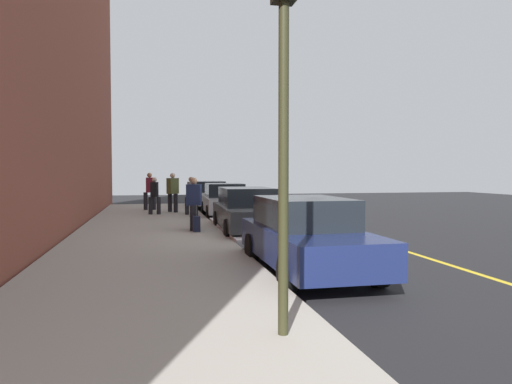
% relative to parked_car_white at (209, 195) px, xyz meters
% --- Properties ---
extents(ground_plane, '(56.00, 56.00, 0.00)m').
position_rel_parked_car_white_xyz_m(ground_plane, '(11.93, 0.10, -0.76)').
color(ground_plane, black).
extents(sidewalk, '(28.00, 4.60, 0.15)m').
position_rel_parked_car_white_xyz_m(sidewalk, '(11.93, -3.20, -0.68)').
color(sidewalk, '#A39E93').
rests_on(sidewalk, ground).
extents(lane_stripe_centre, '(28.00, 0.14, 0.01)m').
position_rel_parked_car_white_xyz_m(lane_stripe_centre, '(11.93, 3.30, -0.75)').
color(lane_stripe_centre, gold).
rests_on(lane_stripe_centre, ground).
extents(snow_bank_curb, '(6.35, 0.56, 0.22)m').
position_rel_parked_car_white_xyz_m(snow_bank_curb, '(11.07, -0.60, -0.65)').
color(snow_bank_curb, white).
rests_on(snow_bank_curb, ground).
extents(parked_car_white, '(4.34, 1.98, 1.51)m').
position_rel_parked_car_white_xyz_m(parked_car_white, '(0.00, 0.00, 0.00)').
color(parked_car_white, black).
rests_on(parked_car_white, ground).
extents(parked_car_silver, '(4.25, 1.98, 1.51)m').
position_rel_parked_car_white_xyz_m(parked_car_silver, '(5.36, 0.11, -0.00)').
color(parked_car_silver, black).
rests_on(parked_car_silver, ground).
extents(parked_car_charcoal, '(4.80, 1.98, 1.51)m').
position_rel_parked_car_white_xyz_m(parked_car_charcoal, '(11.20, -0.00, 0.00)').
color(parked_car_charcoal, black).
rests_on(parked_car_charcoal, ground).
extents(parked_car_navy, '(4.65, 1.92, 1.51)m').
position_rel_parked_car_white_xyz_m(parked_car_navy, '(17.48, -0.01, 0.00)').
color(parked_car_navy, black).
rests_on(parked_car_navy, ground).
extents(pedestrian_grey_coat, '(0.46, 0.55, 1.67)m').
position_rel_parked_car_white_xyz_m(pedestrian_grey_coat, '(5.48, -1.41, 0.28)').
color(pedestrian_grey_coat, black).
rests_on(pedestrian_grey_coat, sidewalk).
extents(pedestrian_burgundy_coat, '(0.53, 0.61, 1.85)m').
position_rel_parked_car_white_xyz_m(pedestrian_burgundy_coat, '(2.33, -3.23, 0.38)').
color(pedestrian_burgundy_coat, black).
rests_on(pedestrian_burgundy_coat, sidewalk).
extents(pedestrian_navy_coat, '(0.55, 0.53, 1.71)m').
position_rel_parked_car_white_xyz_m(pedestrian_navy_coat, '(11.12, -1.75, 0.30)').
color(pedestrian_navy_coat, black).
rests_on(pedestrian_navy_coat, sidewalk).
extents(pedestrian_olive_coat, '(0.55, 0.58, 1.84)m').
position_rel_parked_car_white_xyz_m(pedestrian_olive_coat, '(4.00, -2.16, 0.37)').
color(pedestrian_olive_coat, black).
rests_on(pedestrian_olive_coat, sidewalk).
extents(pedestrian_black_coat, '(0.49, 0.54, 1.65)m').
position_rel_parked_car_white_xyz_m(pedestrian_black_coat, '(5.04, -3.00, 0.27)').
color(pedestrian_black_coat, black).
rests_on(pedestrian_black_coat, sidewalk).
extents(traffic_light_pole, '(0.35, 0.26, 4.52)m').
position_rel_parked_car_white_xyz_m(traffic_light_pole, '(21.41, -1.57, 2.43)').
color(traffic_light_pole, '#2D2D19').
rests_on(traffic_light_pole, sidewalk).
extents(rolling_suitcase, '(0.34, 0.22, 0.85)m').
position_rel_parked_car_white_xyz_m(rolling_suitcase, '(11.58, -1.71, -0.36)').
color(rolling_suitcase, '#191E38').
rests_on(rolling_suitcase, sidewalk).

